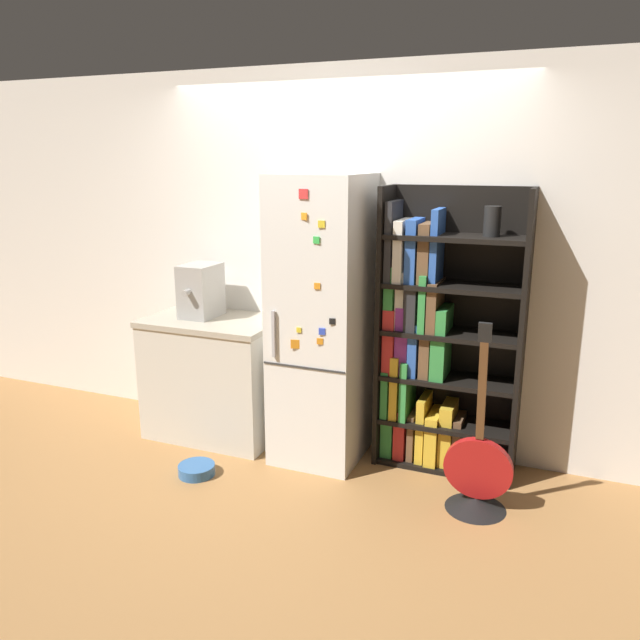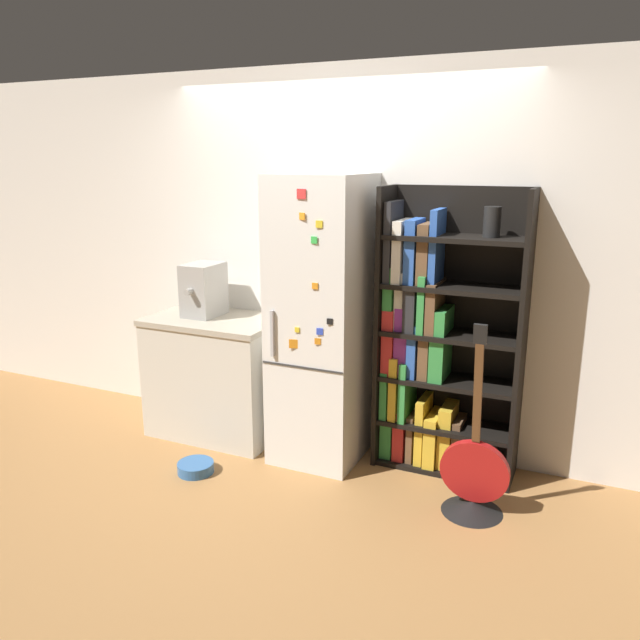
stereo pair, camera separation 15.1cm
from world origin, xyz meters
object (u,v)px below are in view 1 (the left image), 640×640
(espresso_machine, at_px, (201,291))
(refrigerator, at_px, (322,321))
(guitar, at_px, (477,483))
(pet_bowl, at_px, (197,469))
(bookshelf, at_px, (433,343))

(espresso_machine, bearing_deg, refrigerator, -2.35)
(refrigerator, height_order, espresso_machine, refrigerator)
(refrigerator, xyz_separation_m, guitar, (1.10, -0.34, -0.78))
(refrigerator, xyz_separation_m, pet_bowl, (-0.64, -0.60, -0.91))
(guitar, xyz_separation_m, pet_bowl, (-1.74, -0.26, -0.13))
(espresso_machine, distance_m, guitar, 2.28)
(espresso_machine, xyz_separation_m, pet_bowl, (0.32, -0.64, -1.04))
(bookshelf, xyz_separation_m, guitar, (0.40, -0.50, -0.67))
(espresso_machine, bearing_deg, pet_bowl, -63.67)
(refrigerator, distance_m, guitar, 1.39)
(pet_bowl, bearing_deg, refrigerator, 43.16)
(bookshelf, bearing_deg, espresso_machine, -175.67)
(pet_bowl, bearing_deg, guitar, 8.58)
(guitar, height_order, pet_bowl, guitar)
(bookshelf, xyz_separation_m, espresso_machine, (-1.66, -0.13, 0.24))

